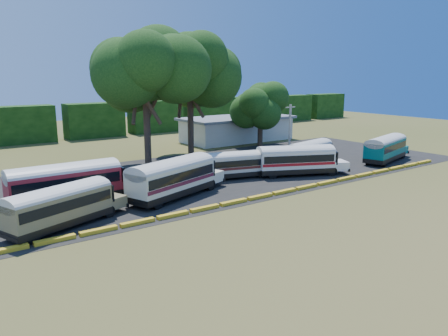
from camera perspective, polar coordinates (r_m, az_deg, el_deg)
ground at (r=40.03m, az=7.29°, el=-3.92°), size 160.00×160.00×0.00m
asphalt_strip at (r=49.72m, az=-1.29°, el=-0.62°), size 64.00×24.00×0.02m
curb at (r=40.70m, az=6.34°, el=-3.41°), size 53.70×0.45×0.30m
terminal_building at (r=73.59m, az=1.71°, el=5.18°), size 19.00×9.00×4.00m
treeline_backdrop at (r=80.86m, az=-16.57°, el=6.01°), size 130.00×4.00×6.00m
bus_beige at (r=33.88m, az=-20.47°, el=-4.41°), size 9.88×5.56×3.17m
bus_red at (r=39.42m, az=-19.77°, el=-1.65°), size 11.21×2.91×3.68m
bus_cream_west at (r=39.58m, az=-6.61°, el=-1.03°), size 11.27×6.17×3.62m
bus_cream_east at (r=46.66m, az=0.92°, el=0.60°), size 9.19×4.49×2.93m
bus_white_red at (r=48.80m, az=9.56°, el=1.23°), size 10.35×6.44×3.36m
bus_white_blue at (r=55.04m, az=11.14°, el=2.17°), size 9.24×4.03×2.95m
bus_teal at (r=59.37m, az=20.41°, el=2.59°), size 10.43×5.01×3.33m
tree_west at (r=52.12m, az=-10.30°, el=12.79°), size 10.84×10.84×15.77m
tree_center at (r=57.99m, az=-4.51°, el=13.16°), size 11.59×11.59×16.34m
tree_east at (r=68.10m, az=4.81°, el=8.54°), size 7.25×7.25×9.44m
utility_pole at (r=57.32m, az=8.58°, el=4.73°), size 1.60×0.30×7.22m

